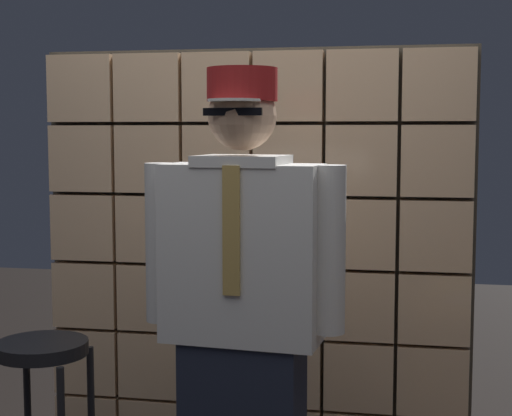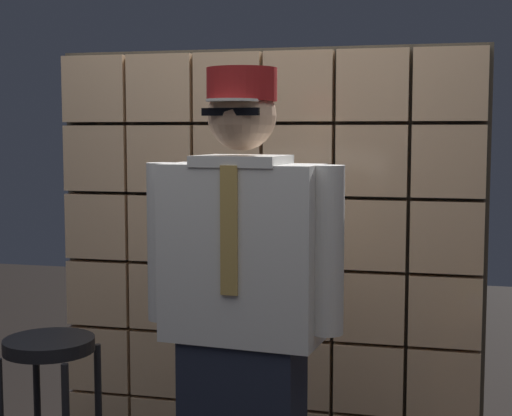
{
  "view_description": "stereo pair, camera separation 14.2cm",
  "coord_description": "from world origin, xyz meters",
  "views": [
    {
      "loc": [
        0.65,
        -1.98,
        1.52
      ],
      "look_at": [
        0.17,
        0.54,
        1.27
      ],
      "focal_mm": 54.96,
      "sensor_mm": 36.0,
      "label": 1
    },
    {
      "loc": [
        0.78,
        -1.95,
        1.52
      ],
      "look_at": [
        0.17,
        0.54,
        1.27
      ],
      "focal_mm": 54.96,
      "sensor_mm": 36.0,
      "label": 2
    }
  ],
  "objects": [
    {
      "name": "glass_block_wall",
      "position": [
        0.0,
        1.36,
        0.93
      ],
      "size": [
        1.9,
        0.1,
        1.9
      ],
      "color": "#E0B78C",
      "rests_on": "ground"
    },
    {
      "name": "standing_person",
      "position": [
        0.13,
        0.51,
        0.9
      ],
      "size": [
        0.69,
        0.31,
        1.72
      ],
      "rotation": [
        0.0,
        0.0,
        -0.1
      ],
      "color": "#1E2333",
      "rests_on": "ground"
    },
    {
      "name": "bar_stool",
      "position": [
        -0.66,
        0.65,
        0.56
      ],
      "size": [
        0.34,
        0.34,
        0.75
      ],
      "color": "black",
      "rests_on": "ground"
    }
  ]
}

